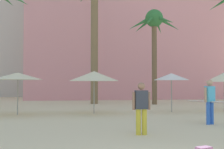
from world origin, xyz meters
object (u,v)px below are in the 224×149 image
at_px(cafe_umbrella_3, 224,77).
at_px(cafe_umbrella_5, 171,77).
at_px(person_mid_center, 209,100).
at_px(person_mid_right, 141,106).
at_px(cafe_umbrella_4, 18,76).
at_px(palm_tree_far_right, 154,29).
at_px(cafe_umbrella_0, 94,76).

relative_size(cafe_umbrella_3, cafe_umbrella_5, 1.03).
bearing_deg(person_mid_center, person_mid_right, 99.30).
bearing_deg(cafe_umbrella_4, cafe_umbrella_5, 1.90).
relative_size(palm_tree_far_right, cafe_umbrella_3, 3.26).
xyz_separation_m(palm_tree_far_right, cafe_umbrella_5, (-0.82, -6.32, -3.90)).
height_order(cafe_umbrella_0, cafe_umbrella_4, cafe_umbrella_0).
height_order(cafe_umbrella_0, cafe_umbrella_3, cafe_umbrella_0).
distance_m(cafe_umbrella_4, person_mid_right, 8.54).
distance_m(cafe_umbrella_0, cafe_umbrella_5, 4.45).
bearing_deg(cafe_umbrella_3, cafe_umbrella_5, -174.64).
bearing_deg(person_mid_right, cafe_umbrella_0, 6.23).
bearing_deg(palm_tree_far_right, cafe_umbrella_4, -144.58).
relative_size(cafe_umbrella_0, cafe_umbrella_4, 1.06).
xyz_separation_m(cafe_umbrella_3, person_mid_center, (-3.58, -5.35, -1.06)).
bearing_deg(cafe_umbrella_5, cafe_umbrella_3, 5.36).
bearing_deg(cafe_umbrella_5, palm_tree_far_right, 82.63).
bearing_deg(person_mid_center, cafe_umbrella_0, 17.57).
relative_size(cafe_umbrella_3, cafe_umbrella_4, 0.88).
bearing_deg(cafe_umbrella_5, cafe_umbrella_0, -178.57).
bearing_deg(cafe_umbrella_3, cafe_umbrella_0, -176.87).
xyz_separation_m(cafe_umbrella_4, person_mid_right, (4.95, -6.87, -1.10)).
height_order(palm_tree_far_right, cafe_umbrella_3, palm_tree_far_right).
height_order(palm_tree_far_right, person_mid_center, palm_tree_far_right).
bearing_deg(cafe_umbrella_0, cafe_umbrella_3, 3.13).
xyz_separation_m(cafe_umbrella_3, cafe_umbrella_4, (-11.84, -0.60, 0.01)).
relative_size(cafe_umbrella_0, cafe_umbrella_3, 1.20).
xyz_separation_m(cafe_umbrella_4, cafe_umbrella_5, (8.46, 0.28, 0.00)).
xyz_separation_m(palm_tree_far_right, cafe_umbrella_3, (2.57, -6.00, -3.91)).
relative_size(cafe_umbrella_4, person_mid_center, 0.97).
height_order(palm_tree_far_right, cafe_umbrella_5, palm_tree_far_right).
relative_size(palm_tree_far_right, cafe_umbrella_0, 2.72).
bearing_deg(cafe_umbrella_3, person_mid_center, -123.75).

